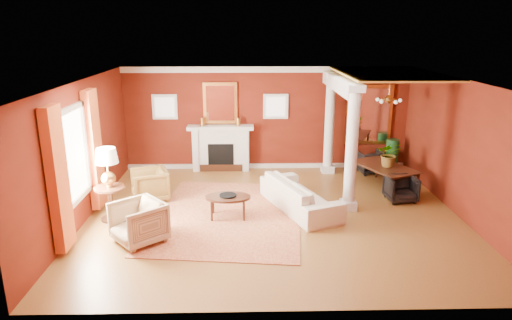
{
  "coord_description": "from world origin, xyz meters",
  "views": [
    {
      "loc": [
        -0.6,
        -9.2,
        3.97
      ],
      "look_at": [
        -0.38,
        0.36,
        1.15
      ],
      "focal_mm": 32.0,
      "sensor_mm": 36.0,
      "label": 1
    }
  ],
  "objects_px": {
    "side_table": "(108,172)",
    "dining_table": "(385,170)",
    "coffee_table": "(228,198)",
    "sofa": "(300,190)",
    "armchair_leopard": "(150,183)",
    "armchair_stripe": "(138,221)"
  },
  "relations": [
    {
      "from": "armchair_leopard",
      "to": "armchair_stripe",
      "type": "distance_m",
      "value": 2.22
    },
    {
      "from": "coffee_table",
      "to": "side_table",
      "type": "xyz_separation_m",
      "value": [
        -2.47,
        -0.05,
        0.63
      ]
    },
    {
      "from": "coffee_table",
      "to": "side_table",
      "type": "relative_size",
      "value": 0.61
    },
    {
      "from": "armchair_stripe",
      "to": "coffee_table",
      "type": "distance_m",
      "value": 2.0
    },
    {
      "from": "armchair_stripe",
      "to": "dining_table",
      "type": "bearing_deg",
      "value": 76.9
    },
    {
      "from": "armchair_leopard",
      "to": "armchair_stripe",
      "type": "bearing_deg",
      "value": -12.88
    },
    {
      "from": "armchair_leopard",
      "to": "coffee_table",
      "type": "xyz_separation_m",
      "value": [
        1.88,
        -1.09,
        0.03
      ]
    },
    {
      "from": "sofa",
      "to": "armchair_leopard",
      "type": "relative_size",
      "value": 2.86
    },
    {
      "from": "side_table",
      "to": "dining_table",
      "type": "relative_size",
      "value": 0.94
    },
    {
      "from": "sofa",
      "to": "coffee_table",
      "type": "distance_m",
      "value": 1.65
    },
    {
      "from": "sofa",
      "to": "armchair_leopard",
      "type": "distance_m",
      "value": 3.53
    },
    {
      "from": "armchair_leopard",
      "to": "side_table",
      "type": "xyz_separation_m",
      "value": [
        -0.59,
        -1.14,
        0.66
      ]
    },
    {
      "from": "dining_table",
      "to": "coffee_table",
      "type": "bearing_deg",
      "value": 91.17
    },
    {
      "from": "dining_table",
      "to": "armchair_stripe",
      "type": "bearing_deg",
      "value": 94.29
    },
    {
      "from": "coffee_table",
      "to": "sofa",
      "type": "bearing_deg",
      "value": 15.25
    },
    {
      "from": "sofa",
      "to": "armchair_stripe",
      "type": "relative_size",
      "value": 2.66
    },
    {
      "from": "sofa",
      "to": "side_table",
      "type": "xyz_separation_m",
      "value": [
        -4.06,
        -0.48,
        0.61
      ]
    },
    {
      "from": "armchair_stripe",
      "to": "dining_table",
      "type": "xyz_separation_m",
      "value": [
        5.56,
        2.9,
        0.03
      ]
    },
    {
      "from": "sofa",
      "to": "armchair_leopard",
      "type": "xyz_separation_m",
      "value": [
        -3.47,
        0.65,
        -0.05
      ]
    },
    {
      "from": "coffee_table",
      "to": "armchair_leopard",
      "type": "bearing_deg",
      "value": 149.99
    },
    {
      "from": "sofa",
      "to": "dining_table",
      "type": "relative_size",
      "value": 1.4
    },
    {
      "from": "side_table",
      "to": "sofa",
      "type": "bearing_deg",
      "value": 6.77
    }
  ]
}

